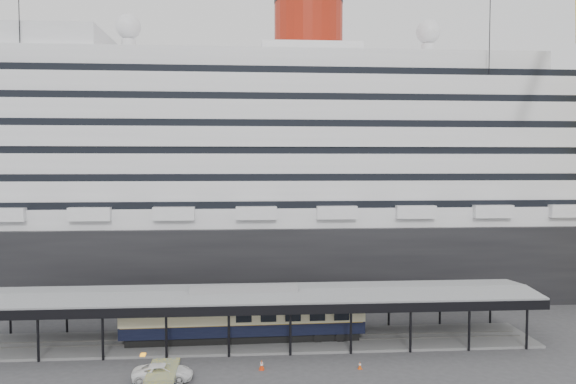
% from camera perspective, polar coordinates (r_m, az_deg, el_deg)
% --- Properties ---
extents(ground, '(200.00, 200.00, 0.00)m').
position_cam_1_polar(ground, '(54.17, -2.86, -16.62)').
color(ground, '#39393C').
rests_on(ground, ground).
extents(cruise_ship, '(130.00, 30.00, 43.90)m').
position_cam_1_polar(cruise_ship, '(83.03, -3.40, 3.11)').
color(cruise_ship, black).
rests_on(cruise_ship, ground).
extents(platform_canopy, '(56.00, 9.18, 5.30)m').
position_cam_1_polar(platform_canopy, '(58.22, -2.99, -12.78)').
color(platform_canopy, slate).
rests_on(platform_canopy, ground).
extents(port_truck, '(5.03, 2.39, 1.39)m').
position_cam_1_polar(port_truck, '(50.19, -12.59, -17.47)').
color(port_truck, white).
rests_on(port_truck, ground).
extents(pullman_carriage, '(24.35, 3.76, 23.84)m').
position_cam_1_polar(pullman_carriage, '(58.07, -4.51, -12.30)').
color(pullman_carriage, black).
rests_on(pullman_carriage, ground).
extents(traffic_cone_left, '(0.41, 0.41, 0.76)m').
position_cam_1_polar(traffic_cone_left, '(51.98, -2.69, -17.05)').
color(traffic_cone_left, '#F05A0D').
rests_on(traffic_cone_left, ground).
extents(traffic_cone_mid, '(0.50, 0.50, 0.80)m').
position_cam_1_polar(traffic_cone_mid, '(51.54, -2.69, -17.19)').
color(traffic_cone_mid, red).
rests_on(traffic_cone_mid, ground).
extents(traffic_cone_right, '(0.43, 0.43, 0.68)m').
position_cam_1_polar(traffic_cone_right, '(52.12, 7.32, -17.05)').
color(traffic_cone_right, '#D1490B').
rests_on(traffic_cone_right, ground).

